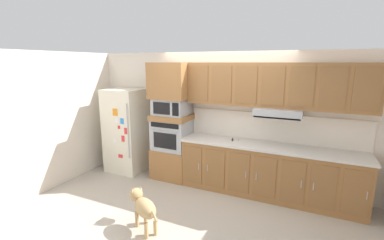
{
  "coord_description": "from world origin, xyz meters",
  "views": [
    {
      "loc": [
        1.56,
        -3.74,
        2.3
      ],
      "look_at": [
        -0.44,
        0.59,
        1.27
      ],
      "focal_mm": 24.92,
      "sensor_mm": 36.0,
      "label": 1
    }
  ],
  "objects_px": {
    "refrigerator": "(126,130)",
    "dog": "(143,206)",
    "microwave": "(172,106)",
    "screwdriver": "(233,139)",
    "built_in_oven": "(172,134)"
  },
  "relations": [
    {
      "from": "built_in_oven",
      "to": "refrigerator",
      "type": "bearing_deg",
      "value": -176.41
    },
    {
      "from": "microwave",
      "to": "dog",
      "type": "xyz_separation_m",
      "value": [
        0.48,
        -1.72,
        -1.12
      ]
    },
    {
      "from": "microwave",
      "to": "screwdriver",
      "type": "relative_size",
      "value": 4.24
    },
    {
      "from": "screwdriver",
      "to": "dog",
      "type": "relative_size",
      "value": 0.21
    },
    {
      "from": "microwave",
      "to": "screwdriver",
      "type": "bearing_deg",
      "value": 1.74
    },
    {
      "from": "refrigerator",
      "to": "built_in_oven",
      "type": "height_order",
      "value": "refrigerator"
    },
    {
      "from": "microwave",
      "to": "dog",
      "type": "height_order",
      "value": "microwave"
    },
    {
      "from": "refrigerator",
      "to": "screwdriver",
      "type": "height_order",
      "value": "refrigerator"
    },
    {
      "from": "built_in_oven",
      "to": "screwdriver",
      "type": "height_order",
      "value": "built_in_oven"
    },
    {
      "from": "refrigerator",
      "to": "microwave",
      "type": "height_order",
      "value": "refrigerator"
    },
    {
      "from": "built_in_oven",
      "to": "screwdriver",
      "type": "bearing_deg",
      "value": 1.74
    },
    {
      "from": "built_in_oven",
      "to": "microwave",
      "type": "distance_m",
      "value": 0.56
    },
    {
      "from": "built_in_oven",
      "to": "dog",
      "type": "height_order",
      "value": "built_in_oven"
    },
    {
      "from": "refrigerator",
      "to": "dog",
      "type": "relative_size",
      "value": 2.41
    },
    {
      "from": "refrigerator",
      "to": "microwave",
      "type": "relative_size",
      "value": 2.73
    }
  ]
}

